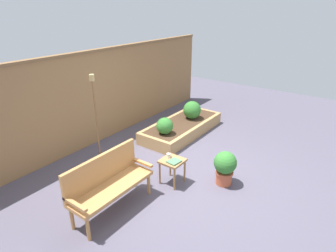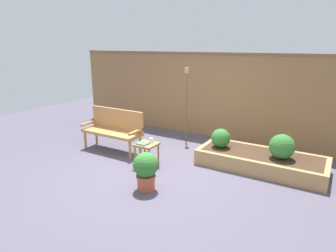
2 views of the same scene
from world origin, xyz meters
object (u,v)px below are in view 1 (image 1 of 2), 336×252
garden_bench (108,179)px  potted_boxwood (225,166)px  side_table (172,164)px  tiki_torch (94,103)px  shrub_near_bench (165,126)px  book_on_table (174,161)px  cup_on_table (169,155)px  shrub_far_corner (192,110)px

garden_bench → potted_boxwood: bearing=-34.9°
side_table → tiki_torch: bearing=93.5°
garden_bench → shrub_near_bench: garden_bench is taller
book_on_table → cup_on_table: bearing=73.8°
side_table → shrub_near_bench: bearing=42.1°
shrub_near_bench → shrub_far_corner: bearing=0.0°
potted_boxwood → shrub_far_corner: bearing=45.5°
book_on_table → shrub_far_corner: shrub_far_corner is taller
garden_bench → side_table: garden_bench is taller
cup_on_table → garden_bench: bearing=166.2°
garden_bench → cup_on_table: 1.25m
side_table → tiki_torch: tiki_torch is taller
side_table → potted_boxwood: size_ratio=0.74×
garden_bench → side_table: 1.26m
garden_bench → shrub_near_bench: bearing=14.9°
cup_on_table → shrub_far_corner: shrub_far_corner is taller
book_on_table → shrub_near_bench: 1.60m
tiki_torch → garden_bench: bearing=-126.1°
cup_on_table → shrub_far_corner: size_ratio=0.23×
shrub_near_bench → tiki_torch: 1.68m
garden_bench → book_on_table: 1.24m
book_on_table → side_table: bearing=65.4°
side_table → shrub_near_bench: (1.13, 1.02, 0.10)m
side_table → shrub_near_bench: shrub_near_bench is taller
garden_bench → tiki_torch: size_ratio=0.79×
side_table → book_on_table: bearing=-122.1°
garden_bench → potted_boxwood: garden_bench is taller
cup_on_table → book_on_table: (-0.08, -0.18, -0.03)m
shrub_far_corner → side_table: bearing=-156.2°
shrub_near_bench → potted_boxwood: bearing=-108.1°
garden_bench → book_on_table: size_ratio=6.48×
shrub_far_corner → potted_boxwood: bearing=-134.5°
shrub_near_bench → shrub_far_corner: size_ratio=0.84×
cup_on_table → tiki_torch: 1.91m
potted_boxwood → tiki_torch: 2.87m
potted_boxwood → side_table: bearing=124.2°
side_table → potted_boxwood: (0.54, -0.79, -0.03)m
cup_on_table → potted_boxwood: (0.50, -0.90, -0.15)m
potted_boxwood → tiki_torch: size_ratio=0.36×
book_on_table → tiki_torch: (-0.07, 1.94, 0.74)m
shrub_near_bench → book_on_table: bearing=-137.1°
book_on_table → tiki_torch: 2.08m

